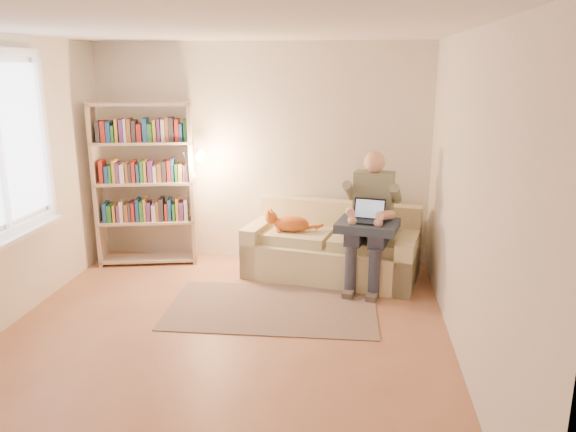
# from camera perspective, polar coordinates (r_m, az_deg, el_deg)

# --- Properties ---
(floor) EXTENTS (4.50, 4.50, 0.00)m
(floor) POSITION_cam_1_polar(r_m,az_deg,el_deg) (5.03, -6.91, -12.52)
(floor) COLOR #9A6246
(floor) RESTS_ON ground
(ceiling) EXTENTS (4.00, 4.50, 0.02)m
(ceiling) POSITION_cam_1_polar(r_m,az_deg,el_deg) (4.48, -7.99, 18.48)
(ceiling) COLOR white
(ceiling) RESTS_ON wall_back
(wall_right) EXTENTS (0.02, 4.50, 2.60)m
(wall_right) POSITION_cam_1_polar(r_m,az_deg,el_deg) (4.54, 17.91, 1.32)
(wall_right) COLOR silver
(wall_right) RESTS_ON floor
(wall_back) EXTENTS (4.00, 0.02, 2.60)m
(wall_back) POSITION_cam_1_polar(r_m,az_deg,el_deg) (6.75, -2.78, 6.28)
(wall_back) COLOR silver
(wall_back) RESTS_ON floor
(wall_front) EXTENTS (4.00, 0.02, 2.60)m
(wall_front) POSITION_cam_1_polar(r_m,az_deg,el_deg) (2.57, -19.76, -9.16)
(wall_front) COLOR silver
(wall_front) RESTS_ON floor
(window) EXTENTS (0.12, 1.52, 1.69)m
(window) POSITION_cam_1_polar(r_m,az_deg,el_deg) (5.55, -26.85, 3.59)
(window) COLOR white
(window) RESTS_ON wall_left
(sofa) EXTENTS (2.03, 1.23, 0.80)m
(sofa) POSITION_cam_1_polar(r_m,az_deg,el_deg) (6.40, 4.51, -3.51)
(sofa) COLOR beige
(sofa) RESTS_ON floor
(person) EXTENTS (0.53, 0.72, 1.45)m
(person) POSITION_cam_1_polar(r_m,az_deg,el_deg) (6.03, 8.40, 0.28)
(person) COLOR slate
(person) RESTS_ON sofa
(cat) EXTENTS (0.61, 0.29, 0.22)m
(cat) POSITION_cam_1_polar(r_m,az_deg,el_deg) (6.32, 0.27, -0.72)
(cat) COLOR orange
(cat) RESTS_ON sofa
(blanket) EXTENTS (0.71, 0.62, 0.09)m
(blanket) POSITION_cam_1_polar(r_m,az_deg,el_deg) (5.91, 8.23, -0.99)
(blanket) COLOR #253041
(blanket) RESTS_ON person
(laptop) EXTENTS (0.38, 0.34, 0.28)m
(laptop) POSITION_cam_1_polar(r_m,az_deg,el_deg) (5.89, 8.29, 0.02)
(laptop) COLOR black
(laptop) RESTS_ON blanket
(bookshelf) EXTENTS (1.32, 0.52, 1.94)m
(bookshelf) POSITION_cam_1_polar(r_m,az_deg,el_deg) (6.81, -14.36, 3.94)
(bookshelf) COLOR #C6B095
(bookshelf) RESTS_ON floor
(rug) EXTENTS (2.06, 1.25, 0.01)m
(rug) POSITION_cam_1_polar(r_m,az_deg,el_deg) (5.62, -1.61, -9.31)
(rug) COLOR #7F6A5D
(rug) RESTS_ON floor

